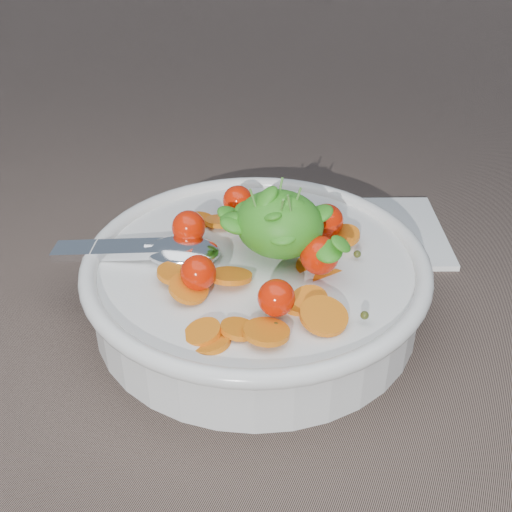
% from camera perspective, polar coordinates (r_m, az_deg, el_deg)
% --- Properties ---
extents(ground, '(6.00, 6.00, 0.00)m').
position_cam_1_polar(ground, '(0.53, -1.50, -6.05)').
color(ground, '#745F53').
rests_on(ground, ground).
extents(bowl, '(0.30, 0.28, 0.12)m').
position_cam_1_polar(bowl, '(0.52, 0.02, -2.09)').
color(bowl, white).
rests_on(bowl, ground).
extents(napkin, '(0.19, 0.18, 0.01)m').
position_cam_1_polar(napkin, '(0.65, 9.89, 2.14)').
color(napkin, white).
rests_on(napkin, ground).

